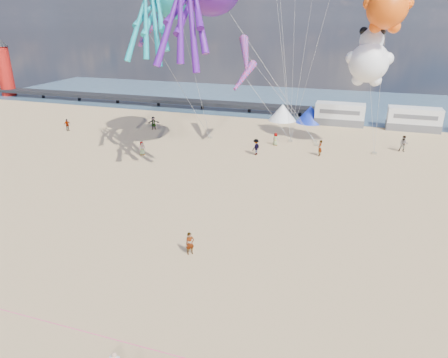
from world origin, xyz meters
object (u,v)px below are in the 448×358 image
standing_person (190,243)px  kite_panda (369,63)px  sandbag_c (374,153)px  kite_teddy_orange (387,8)px  beachgoer_2 (256,147)px  beachgoer_6 (142,148)px  tent_white (282,112)px  beachgoer_1 (404,144)px  motorhome_0 (340,114)px  windsock_right (244,76)px  sandbag_e (290,141)px  sandbag_b (316,145)px  beachgoer_0 (276,139)px  beachgoer_4 (154,123)px  lighthouse (5,71)px  sandbag_d (315,141)px  beachgoer_3 (67,125)px  sandbag_a (210,138)px  beachgoer_5 (320,148)px  windsock_left (147,31)px  tent_blue (310,114)px  windsock_mid (245,53)px

standing_person → kite_panda: (9.77, 25.51, 8.84)m
sandbag_c → kite_teddy_orange: bearing=-126.6°
standing_person → beachgoer_2: bearing=52.7°
beachgoer_6 → kite_teddy_orange: bearing=-27.2°
tent_white → beachgoer_1: (15.48, -10.49, -0.27)m
motorhome_0 → beachgoer_2: bearing=-115.4°
beachgoer_1 → kite_teddy_orange: size_ratio=0.28×
beachgoer_1 → kite_panda: bearing=-159.9°
beachgoer_6 → windsock_right: 13.59m
beachgoer_6 → sandbag_c: size_ratio=3.00×
standing_person → sandbag_c: standing_person is taller
motorhome_0 → kite_panda: kite_panda is taller
sandbag_e → tent_white: bearing=105.7°
beachgoer_2 → sandbag_b: beachgoer_2 is taller
beachgoer_0 → beachgoer_2: (-1.36, -4.10, 0.14)m
standing_person → beachgoer_4: beachgoer_4 is taller
lighthouse → sandbag_d: 61.53m
beachgoer_3 → standing_person: bearing=-103.2°
sandbag_d → sandbag_a: bearing=-169.2°
sandbag_d → sandbag_e: (-2.86, -0.74, 0.00)m
beachgoer_3 → kite_panda: bearing=-58.6°
beachgoer_1 → sandbag_e: (-12.53, -0.01, -0.82)m
lighthouse → beachgoer_2: 58.01m
tent_white → beachgoer_6: 23.52m
standing_person → kite_panda: size_ratio=0.22×
beachgoer_5 → beachgoer_6: beachgoer_5 is taller
beachgoer_5 → sandbag_d: (-0.97, 5.07, -0.77)m
beachgoer_0 → beachgoer_4: size_ratio=0.86×
beachgoer_3 → windsock_left: (15.34, -4.77, 11.91)m
kite_panda → beachgoer_5: bearing=-128.0°
tent_blue → beachgoer_6: 25.74m
lighthouse → windsock_mid: (52.05, -18.13, 5.96)m
sandbag_b → sandbag_a: bearing=-175.4°
motorhome_0 → sandbag_b: size_ratio=13.20×
windsock_left → windsock_right: windsock_left is taller
sandbag_c → beachgoer_4: bearing=175.9°
beachgoer_0 → windsock_left: size_ratio=0.22×
lighthouse → beachgoer_3: size_ratio=5.63×
beachgoer_5 → windsock_right: 11.30m
kite_panda → motorhome_0: bearing=115.8°
beachgoer_4 → sandbag_d: beachgoer_4 is taller
beachgoer_4 → beachgoer_6: 10.76m
tent_white → kite_panda: size_ratio=0.58×
standing_person → beachgoer_0: standing_person is taller
standing_person → beachgoer_4: (-16.39, 26.80, 0.11)m
kite_teddy_orange → beachgoer_3: bearing=-153.4°
motorhome_0 → kite_teddy_orange: kite_teddy_orange is taller
sandbag_a → sandbag_e: (9.76, 1.67, 0.00)m
standing_person → beachgoer_2: (-0.80, 20.56, 0.13)m
tent_white → sandbag_e: (2.95, -10.50, -1.09)m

